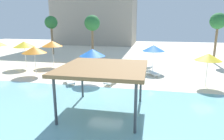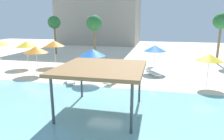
# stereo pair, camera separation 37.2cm
# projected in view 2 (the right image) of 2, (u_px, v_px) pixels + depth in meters

# --- Properties ---
(ground_plane) EXTENTS (80.00, 80.00, 0.00)m
(ground_plane) POSITION_uv_depth(u_px,v_px,m) (103.00, 95.00, 13.91)
(ground_plane) COLOR beige
(lagoon_water) EXTENTS (44.00, 13.50, 0.04)m
(lagoon_water) POSITION_uv_depth(u_px,v_px,m) (72.00, 135.00, 8.92)
(lagoon_water) COLOR #7AB7C1
(lagoon_water) RESTS_ON ground
(shade_pavilion) EXTENTS (4.51, 4.51, 2.62)m
(shade_pavilion) POSITION_uv_depth(u_px,v_px,m) (101.00, 69.00, 10.68)
(shade_pavilion) COLOR #42474C
(shade_pavilion) RESTS_ON ground
(beach_umbrella_orange_1) EXTENTS (2.26, 2.26, 2.67)m
(beach_umbrella_orange_1) POSITION_uv_depth(u_px,v_px,m) (36.00, 50.00, 18.97)
(beach_umbrella_orange_1) COLOR silver
(beach_umbrella_orange_1) RESTS_ON ground
(beach_umbrella_blue_2) EXTENTS (2.20, 2.20, 2.67)m
(beach_umbrella_blue_2) POSITION_uv_depth(u_px,v_px,m) (155.00, 48.00, 19.88)
(beach_umbrella_blue_2) COLOR silver
(beach_umbrella_blue_2) RESTS_ON ground
(beach_umbrella_yellow_4) EXTENTS (2.27, 2.27, 2.87)m
(beach_umbrella_yellow_4) POSITION_uv_depth(u_px,v_px,m) (27.00, 44.00, 21.87)
(beach_umbrella_yellow_4) COLOR silver
(beach_umbrella_yellow_4) RESTS_ON ground
(beach_umbrella_orange_5) EXTENTS (2.29, 2.29, 2.86)m
(beach_umbrella_orange_5) POSITION_uv_depth(u_px,v_px,m) (54.00, 43.00, 22.57)
(beach_umbrella_orange_5) COLOR silver
(beach_umbrella_orange_5) RESTS_ON ground
(beach_umbrella_yellow_6) EXTENTS (2.00, 2.00, 2.56)m
(beach_umbrella_yellow_6) POSITION_uv_depth(u_px,v_px,m) (209.00, 57.00, 15.20)
(beach_umbrella_yellow_6) COLOR silver
(beach_umbrella_yellow_6) RESTS_ON ground
(beach_umbrella_blue_7) EXTENTS (2.12, 2.12, 2.75)m
(beach_umbrella_blue_7) POSITION_uv_depth(u_px,v_px,m) (93.00, 52.00, 16.54)
(beach_umbrella_blue_7) COLOR silver
(beach_umbrella_blue_7) RESTS_ON ground
(lounge_chair_0) EXTENTS (1.02, 1.98, 0.74)m
(lounge_chair_0) POSITION_uv_depth(u_px,v_px,m) (79.00, 69.00, 20.20)
(lounge_chair_0) COLOR white
(lounge_chair_0) RESTS_ON ground
(lounge_chair_2) EXTENTS (0.94, 1.97, 0.74)m
(lounge_chair_2) POSITION_uv_depth(u_px,v_px,m) (112.00, 79.00, 16.39)
(lounge_chair_2) COLOR white
(lounge_chair_2) RESTS_ON ground
(lounge_chair_3) EXTENTS (1.46, 1.95, 0.74)m
(lounge_chair_3) POSITION_uv_depth(u_px,v_px,m) (70.00, 79.00, 16.49)
(lounge_chair_3) COLOR white
(lounge_chair_3) RESTS_ON ground
(lounge_chair_4) EXTENTS (0.83, 1.96, 0.74)m
(lounge_chair_4) POSITION_uv_depth(u_px,v_px,m) (100.00, 72.00, 18.99)
(lounge_chair_4) COLOR white
(lounge_chair_4) RESTS_ON ground
(lounge_chair_5) EXTENTS (1.54, 1.92, 0.74)m
(lounge_chair_5) POSITION_uv_depth(u_px,v_px,m) (152.00, 72.00, 18.85)
(lounge_chair_5) COLOR white
(lounge_chair_5) RESTS_ON ground
(palm_tree_0) EXTENTS (1.90, 1.90, 5.96)m
(palm_tree_0) POSITION_uv_depth(u_px,v_px,m) (221.00, 22.00, 23.33)
(palm_tree_0) COLOR brown
(palm_tree_0) RESTS_ON ground
(palm_tree_1) EXTENTS (1.90, 1.90, 5.73)m
(palm_tree_1) POSITION_uv_depth(u_px,v_px,m) (94.00, 24.00, 24.52)
(palm_tree_1) COLOR brown
(palm_tree_1) RESTS_ON ground
(palm_tree_2) EXTENTS (1.90, 1.90, 5.78)m
(palm_tree_2) POSITION_uv_depth(u_px,v_px,m) (54.00, 23.00, 30.38)
(palm_tree_2) COLOR brown
(palm_tree_2) RESTS_ON ground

